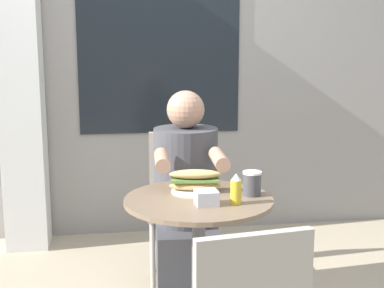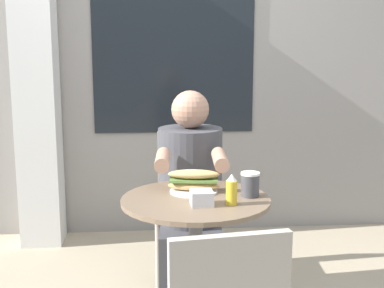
{
  "view_description": "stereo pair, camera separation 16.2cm",
  "coord_description": "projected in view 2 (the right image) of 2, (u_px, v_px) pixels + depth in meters",
  "views": [
    {
      "loc": [
        -0.36,
        -2.17,
        1.38
      ],
      "look_at": [
        0.0,
        0.19,
        0.94
      ],
      "focal_mm": 50.0,
      "sensor_mm": 36.0,
      "label": 1
    },
    {
      "loc": [
        -0.2,
        -2.19,
        1.38
      ],
      "look_at": [
        0.0,
        0.19,
        0.94
      ],
      "focal_mm": 50.0,
      "sensor_mm": 36.0,
      "label": 2
    }
  ],
  "objects": [
    {
      "name": "sandwich_on_plate",
      "position": [
        193.0,
        182.0,
        2.37
      ],
      "size": [
        0.24,
        0.21,
        0.1
      ],
      "rotation": [
        0.0,
        0.0,
        -0.13
      ],
      "color": "white",
      "rests_on": "cafe_table"
    },
    {
      "name": "seated_diner",
      "position": [
        190.0,
        214.0,
        2.82
      ],
      "size": [
        0.36,
        0.61,
        1.15
      ],
      "rotation": [
        0.0,
        0.0,
        3.08
      ],
      "color": "#424247",
      "rests_on": "ground_plane"
    },
    {
      "name": "condiment_bottle",
      "position": [
        232.0,
        190.0,
        2.17
      ],
      "size": [
        0.05,
        0.05,
        0.13
      ],
      "color": "gold",
      "rests_on": "cafe_table"
    },
    {
      "name": "storefront_wall",
      "position": [
        174.0,
        41.0,
        3.82
      ],
      "size": [
        8.0,
        0.09,
        2.8
      ],
      "color": "gray",
      "rests_on": "ground_plane"
    },
    {
      "name": "diner_chair",
      "position": [
        187.0,
        192.0,
        3.15
      ],
      "size": [
        0.4,
        0.4,
        0.87
      ],
      "rotation": [
        0.0,
        0.0,
        3.08
      ],
      "color": "#ADA393",
      "rests_on": "ground_plane"
    },
    {
      "name": "drink_cup",
      "position": [
        250.0,
        184.0,
        2.3
      ],
      "size": [
        0.08,
        0.08,
        0.11
      ],
      "color": "#424247",
      "rests_on": "cafe_table"
    },
    {
      "name": "lattice_pillar",
      "position": [
        36.0,
        71.0,
        3.59
      ],
      "size": [
        0.27,
        0.27,
        2.4
      ],
      "color": "silver",
      "rests_on": "ground_plane"
    },
    {
      "name": "cafe_table",
      "position": [
        196.0,
        243.0,
        2.32
      ],
      "size": [
        0.64,
        0.64,
        0.74
      ],
      "color": "brown",
      "rests_on": "ground_plane"
    },
    {
      "name": "napkin_box",
      "position": [
        202.0,
        198.0,
        2.18
      ],
      "size": [
        0.09,
        0.09,
        0.06
      ],
      "rotation": [
        0.0,
        0.0,
        0.04
      ],
      "color": "silver",
      "rests_on": "cafe_table"
    }
  ]
}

